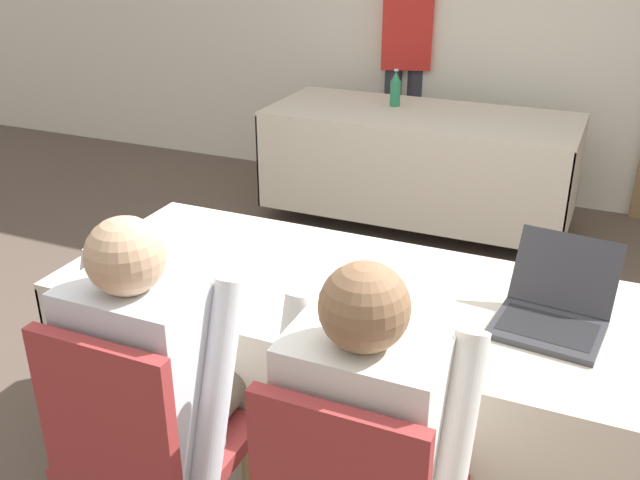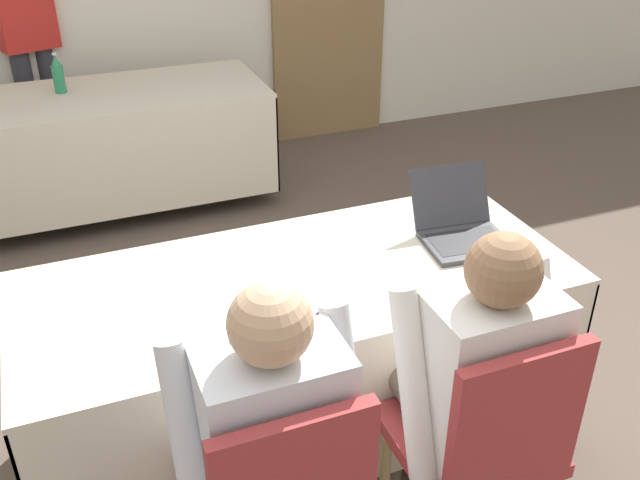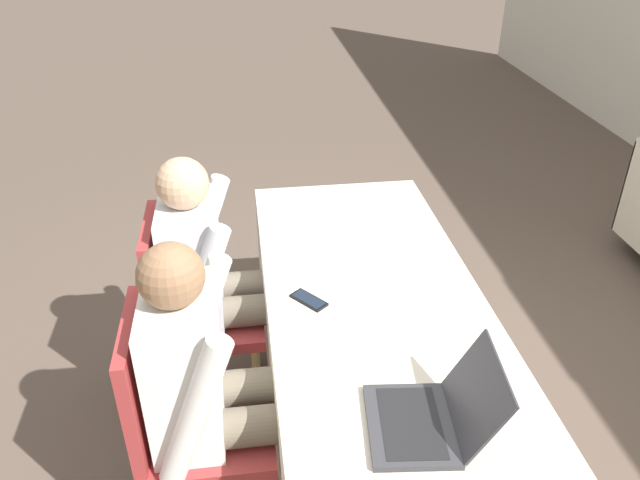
{
  "view_description": "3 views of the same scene",
  "coord_description": "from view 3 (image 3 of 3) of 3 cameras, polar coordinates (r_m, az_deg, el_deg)",
  "views": [
    {
      "loc": [
        0.75,
        -1.92,
        1.83
      ],
      "look_at": [
        0.0,
        -0.2,
        0.98
      ],
      "focal_mm": 40.0,
      "sensor_mm": 36.0,
      "label": 1
    },
    {
      "loc": [
        -0.68,
        -1.92,
        2.04
      ],
      "look_at": [
        0.0,
        -0.2,
        0.98
      ],
      "focal_mm": 40.0,
      "sensor_mm": 36.0,
      "label": 2
    },
    {
      "loc": [
        1.84,
        -0.45,
        2.08
      ],
      "look_at": [
        0.0,
        -0.2,
        0.98
      ],
      "focal_mm": 35.0,
      "sensor_mm": 36.0,
      "label": 3
    }
  ],
  "objects": [
    {
      "name": "cell_phone",
      "position": [
        2.28,
        -1.03,
        -5.51
      ],
      "size": [
        0.15,
        0.14,
        0.01
      ],
      "rotation": [
        0.0,
        0.0,
        -0.88
      ],
      "color": "black",
      "rests_on": "conference_table_near"
    },
    {
      "name": "ground_plane",
      "position": [
        2.82,
        4.3,
        -17.05
      ],
      "size": [
        24.0,
        24.0,
        0.0
      ],
      "primitive_type": "plane",
      "color": "brown"
    },
    {
      "name": "paper_left_edge",
      "position": [
        2.44,
        6.05,
        -3.17
      ],
      "size": [
        0.21,
        0.3,
        0.0
      ],
      "rotation": [
        0.0,
        0.0,
        0.01
      ],
      "color": "white",
      "rests_on": "conference_table_near"
    },
    {
      "name": "paper_centre_table",
      "position": [
        2.7,
        1.8,
        0.58
      ],
      "size": [
        0.25,
        0.32,
        0.0
      ],
      "rotation": [
        0.0,
        0.0,
        -0.12
      ],
      "color": "white",
      "rests_on": "conference_table_near"
    },
    {
      "name": "conference_table_near",
      "position": [
        2.44,
        4.81,
        -8.23
      ],
      "size": [
        1.89,
        0.8,
        0.73
      ],
      "color": "beige",
      "rests_on": "ground_plane"
    },
    {
      "name": "chair_near_right",
      "position": [
        2.21,
        -12.37,
        -15.54
      ],
      "size": [
        0.44,
        0.44,
        0.92
      ],
      "rotation": [
        0.0,
        0.0,
        3.14
      ],
      "color": "tan",
      "rests_on": "ground_plane"
    },
    {
      "name": "paper_beside_laptop",
      "position": [
        2.11,
        3.15,
        -9.3
      ],
      "size": [
        0.26,
        0.33,
        0.0
      ],
      "rotation": [
        0.0,
        0.0,
        0.18
      ],
      "color": "white",
      "rests_on": "conference_table_near"
    },
    {
      "name": "laptop",
      "position": [
        1.83,
        10.01,
        -15.53
      ],
      "size": [
        0.34,
        0.38,
        0.23
      ],
      "rotation": [
        0.0,
        0.0,
        -0.11
      ],
      "color": "#333338",
      "rests_on": "conference_table_near"
    },
    {
      "name": "chair_near_left",
      "position": [
        2.68,
        -11.69,
        -5.97
      ],
      "size": [
        0.44,
        0.44,
        0.92
      ],
      "rotation": [
        0.0,
        0.0,
        3.14
      ],
      "color": "tan",
      "rests_on": "ground_plane"
    },
    {
      "name": "person_white_shirt",
      "position": [
        2.09,
        -9.96,
        -12.38
      ],
      "size": [
        0.5,
        0.52,
        1.18
      ],
      "rotation": [
        0.0,
        0.0,
        3.14
      ],
      "color": "#665B4C",
      "rests_on": "ground_plane"
    },
    {
      "name": "person_checkered_shirt",
      "position": [
        2.58,
        -9.76,
        -2.98
      ],
      "size": [
        0.5,
        0.52,
        1.18
      ],
      "rotation": [
        0.0,
        0.0,
        3.14
      ],
      "color": "#665B4C",
      "rests_on": "ground_plane"
    }
  ]
}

